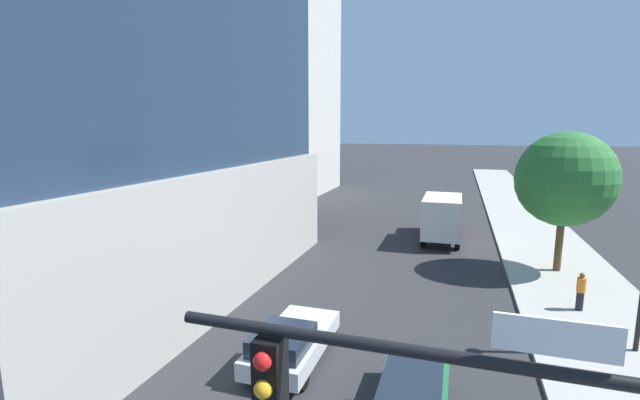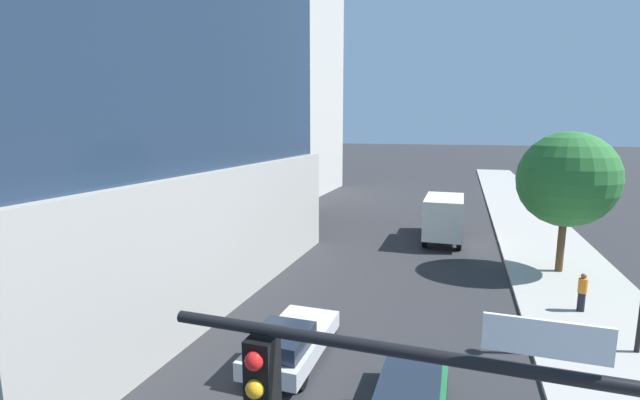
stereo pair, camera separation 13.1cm
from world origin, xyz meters
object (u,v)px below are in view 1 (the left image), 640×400
street_tree (565,179)px  car_silver (291,342)px  box_truck (442,215)px  pedestrian_orange_shirt (581,291)px  construction_building (268,21)px

street_tree → car_silver: bearing=-129.1°
box_truck → pedestrian_orange_shirt: (5.81, -10.24, -0.79)m
street_tree → pedestrian_orange_shirt: 6.60m
construction_building → box_truck: size_ratio=6.57×
box_truck → pedestrian_orange_shirt: bearing=-60.4°
construction_building → street_tree: (25.95, -21.92, -14.18)m
street_tree → car_silver: 16.39m
car_silver → pedestrian_orange_shirt: pedestrian_orange_shirt is taller
construction_building → pedestrian_orange_shirt: size_ratio=27.25×
car_silver → box_truck: (4.01, 17.26, 1.05)m
construction_building → street_tree: construction_building is taller
street_tree → car_silver: street_tree is taller
construction_building → pedestrian_orange_shirt: 41.62m
car_silver → box_truck: bearing=76.9°
box_truck → street_tree: bearing=-39.7°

